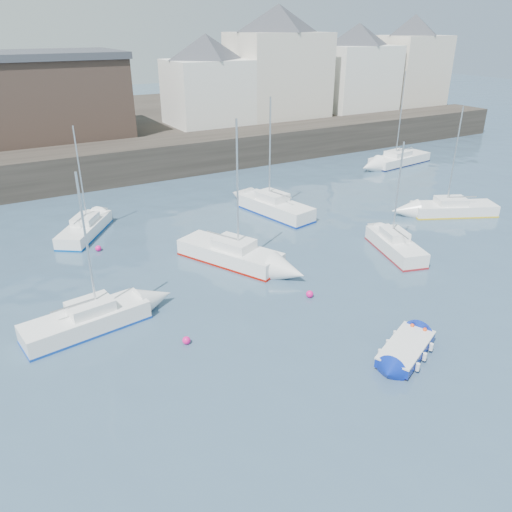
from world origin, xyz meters
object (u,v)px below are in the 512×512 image
sailboat_b (230,253)px  sailboat_g (399,159)px  sailboat_h (85,228)px  sailboat_f (275,207)px  blue_dinghy (406,349)px  buoy_near (187,343)px  buoy_mid (310,297)px  sailboat_c (395,245)px  sailboat_a (87,320)px  sailboat_d (453,208)px  buoy_far (99,251)px

sailboat_b → sailboat_g: sailboat_g is taller
sailboat_g → sailboat_h: sailboat_g is taller
sailboat_f → sailboat_h: size_ratio=1.17×
blue_dinghy → buoy_near: bearing=144.5°
sailboat_b → sailboat_f: bearing=40.7°
buoy_mid → sailboat_f: bearing=66.6°
blue_dinghy → sailboat_f: bearing=76.0°
sailboat_b → sailboat_g: bearing=25.2°
blue_dinghy → sailboat_c: 10.63m
sailboat_a → sailboat_h: 11.81m
sailboat_h → sailboat_d: bearing=-21.1°
sailboat_b → sailboat_c: size_ratio=1.24×
sailboat_d → sailboat_g: bearing=60.9°
sailboat_a → sailboat_d: 26.63m
buoy_mid → sailboat_a: bearing=166.4°
sailboat_c → sailboat_b: bearing=157.4°
sailboat_c → sailboat_d: 8.95m
sailboat_f → buoy_far: bearing=-179.2°
sailboat_f → sailboat_g: size_ratio=0.94×
sailboat_c → sailboat_g: size_ratio=0.76×
sailboat_a → sailboat_g: bearing=23.8°
sailboat_a → sailboat_f: size_ratio=0.89×
blue_dinghy → buoy_far: bearing=116.2°
sailboat_b → buoy_near: 8.39m
sailboat_b → sailboat_h: 10.54m
sailboat_a → sailboat_b: size_ratio=0.88×
blue_dinghy → sailboat_g: size_ratio=0.41×
blue_dinghy → buoy_near: blue_dinghy is taller
sailboat_g → buoy_near: sailboat_g is taller
sailboat_h → sailboat_g: bearing=6.0°
sailboat_h → sailboat_f: bearing=-12.3°
sailboat_b → sailboat_d: sailboat_b is taller
sailboat_g → sailboat_h: 31.25m
sailboat_b → sailboat_h: (-6.41, 8.37, -0.08)m
blue_dinghy → buoy_mid: (-0.55, 6.07, -0.35)m
sailboat_d → sailboat_b: bearing=176.9°
sailboat_g → buoy_near: 35.06m
sailboat_f → sailboat_b: bearing=-139.3°
buoy_near → buoy_far: bearing=94.4°
sailboat_b → sailboat_f: 8.52m
sailboat_d → buoy_far: (-23.99, 6.32, -0.46)m
sailboat_g → buoy_far: size_ratio=23.42×
sailboat_c → sailboat_f: size_ratio=0.81×
sailboat_a → sailboat_d: size_ratio=0.95×
blue_dinghy → sailboat_b: sailboat_b is taller
sailboat_b → sailboat_g: 27.27m
buoy_near → sailboat_f: bearing=45.1°
sailboat_a → sailboat_c: bearing=-2.0°
buoy_far → blue_dinghy: bearing=-63.8°
sailboat_a → buoy_far: (2.55, 8.55, -0.51)m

